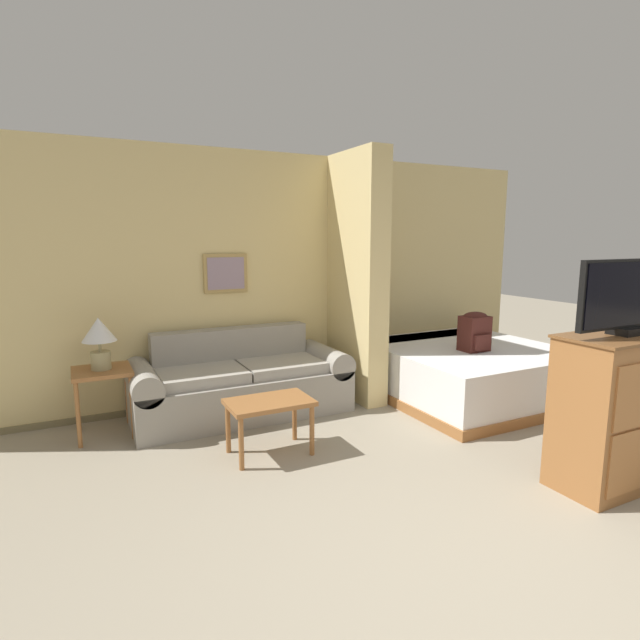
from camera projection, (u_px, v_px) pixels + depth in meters
ground_plane at (518, 590)px, 2.46m from camera, size 20.00×20.00×0.00m
wall_back at (264, 278)px, 5.36m from camera, size 6.89×0.16×2.60m
wall_partition_pillar at (357, 278)px, 5.29m from camera, size 0.24×0.90×2.60m
couch at (241, 383)px, 4.90m from camera, size 2.10×0.84×0.81m
coffee_table at (269, 408)px, 3.96m from camera, size 0.66×0.42×0.45m
side_table at (102, 380)px, 4.33m from camera, size 0.48×0.48×0.59m
table_lamp at (99, 336)px, 4.27m from camera, size 0.29×0.29×0.45m
tv_dresser at (620, 410)px, 3.46m from camera, size 0.97×0.47×1.07m
tv at (631, 296)px, 3.33m from camera, size 1.02×0.16×0.51m
bed at (466, 371)px, 5.46m from camera, size 1.87×1.92×0.55m
backpack at (475, 331)px, 5.17m from camera, size 0.28×0.24×0.41m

